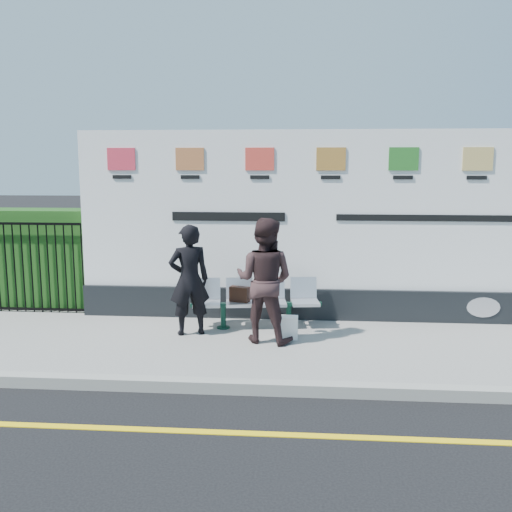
{
  "coord_description": "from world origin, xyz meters",
  "views": [
    {
      "loc": [
        0.06,
        -5.18,
        2.61
      ],
      "look_at": [
        -0.6,
        3.1,
        1.25
      ],
      "focal_mm": 40.0,
      "sensor_mm": 36.0,
      "label": 1
    }
  ],
  "objects": [
    {
      "name": "ground",
      "position": [
        0.0,
        0.0,
        0.0
      ],
      "size": [
        80.0,
        80.0,
        0.0
      ],
      "primitive_type": "plane",
      "color": "black"
    },
    {
      "name": "woman_right",
      "position": [
        -0.45,
        2.59,
        0.99
      ],
      "size": [
        1.0,
        0.87,
        1.75
      ],
      "primitive_type": "imported",
      "rotation": [
        0.0,
        0.0,
        2.86
      ],
      "color": "#311F21",
      "rests_on": "pavement"
    },
    {
      "name": "woman_left",
      "position": [
        -1.56,
        2.83,
        0.93
      ],
      "size": [
        0.69,
        0.57,
        1.62
      ],
      "primitive_type": "imported",
      "rotation": [
        0.0,
        0.0,
        3.51
      ],
      "color": "black",
      "rests_on": "pavement"
    },
    {
      "name": "pavement",
      "position": [
        0.0,
        2.5,
        0.06
      ],
      "size": [
        14.0,
        3.0,
        0.12
      ],
      "primitive_type": "cube",
      "color": "gray",
      "rests_on": "ground"
    },
    {
      "name": "railing",
      "position": [
        -4.58,
        3.85,
        0.89
      ],
      "size": [
        2.05,
        0.06,
        1.54
      ],
      "primitive_type": null,
      "color": "black",
      "rests_on": "pavement"
    },
    {
      "name": "yellow_line",
      "position": [
        0.0,
        0.0,
        0.0
      ],
      "size": [
        14.0,
        0.1,
        0.01
      ],
      "primitive_type": "cube",
      "color": "yellow",
      "rests_on": "ground"
    },
    {
      "name": "handbag_brown",
      "position": [
        -0.86,
        3.19,
        0.64
      ],
      "size": [
        0.32,
        0.21,
        0.23
      ],
      "primitive_type": "cube",
      "rotation": [
        0.0,
        0.0,
        -0.3
      ],
      "color": "black",
      "rests_on": "bench"
    },
    {
      "name": "hedge",
      "position": [
        -4.58,
        4.3,
        0.97
      ],
      "size": [
        2.35,
        0.7,
        1.7
      ],
      "primitive_type": "cube",
      "color": "#1C4916",
      "rests_on": "pavement"
    },
    {
      "name": "billboard",
      "position": [
        0.5,
        3.85,
        1.42
      ],
      "size": [
        8.0,
        0.3,
        3.0
      ],
      "color": "black",
      "rests_on": "pavement"
    },
    {
      "name": "bench",
      "position": [
        -0.61,
        3.22,
        0.32
      ],
      "size": [
        1.96,
        0.75,
        0.41
      ],
      "primitive_type": null,
      "rotation": [
        0.0,
        0.0,
        0.13
      ],
      "color": "silver",
      "rests_on": "pavement"
    },
    {
      "name": "carrier_bag_white",
      "position": [
        -0.13,
        2.72,
        0.28
      ],
      "size": [
        0.32,
        0.19,
        0.32
      ],
      "primitive_type": "cube",
      "color": "white",
      "rests_on": "pavement"
    },
    {
      "name": "kerb",
      "position": [
        0.0,
        1.0,
        0.07
      ],
      "size": [
        14.0,
        0.18,
        0.14
      ],
      "primitive_type": "cube",
      "color": "gray",
      "rests_on": "ground"
    }
  ]
}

